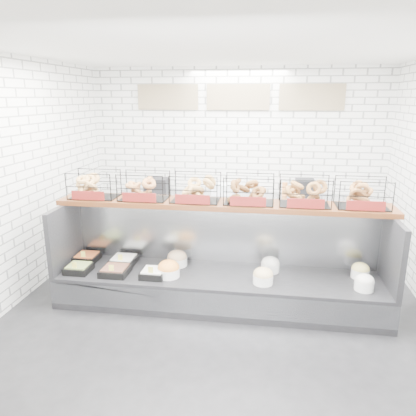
# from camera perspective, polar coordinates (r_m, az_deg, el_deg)

# --- Properties ---
(ground) EXTENTS (5.50, 5.50, 0.00)m
(ground) POSITION_cam_1_polar(r_m,az_deg,el_deg) (4.98, 1.11, -14.86)
(ground) COLOR black
(ground) RESTS_ON ground
(room_shell) EXTENTS (5.02, 5.51, 3.01)m
(room_shell) POSITION_cam_1_polar(r_m,az_deg,el_deg) (4.92, 2.17, 10.14)
(room_shell) COLOR white
(room_shell) RESTS_ON ground
(display_case) EXTENTS (4.00, 0.90, 1.20)m
(display_case) POSITION_cam_1_polar(r_m,az_deg,el_deg) (5.13, 1.42, -9.78)
(display_case) COLOR black
(display_case) RESTS_ON ground
(bagel_shelf) EXTENTS (4.10, 0.50, 0.40)m
(bagel_shelf) POSITION_cam_1_polar(r_m,az_deg,el_deg) (4.94, 1.99, 2.30)
(bagel_shelf) COLOR #45200E
(bagel_shelf) RESTS_ON display_case
(prep_counter) EXTENTS (4.00, 0.60, 1.20)m
(prep_counter) POSITION_cam_1_polar(r_m,az_deg,el_deg) (7.02, 3.68, -1.52)
(prep_counter) COLOR #93969B
(prep_counter) RESTS_ON ground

